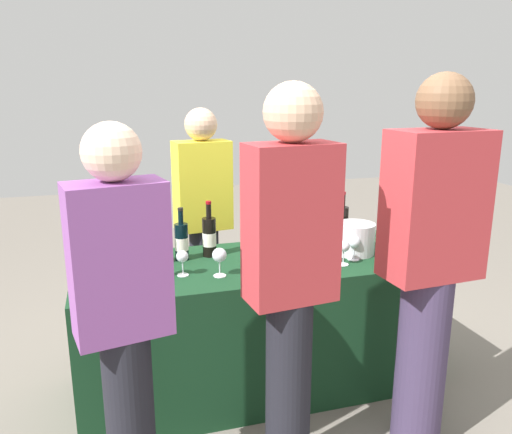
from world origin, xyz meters
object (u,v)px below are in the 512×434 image
wine_glass_5 (354,243)px  guest_1 (290,274)px  wine_bottle_4 (321,229)px  wine_glass_4 (344,247)px  ice_bucket (355,238)px  wine_glass_0 (165,259)px  wine_glass_1 (182,258)px  guest_2 (430,258)px  wine_bottle_0 (154,244)px  wine_bottle_3 (290,230)px  wine_bottle_2 (209,236)px  server_pouring (203,216)px  wine_bottle_1 (182,241)px  wine_glass_2 (219,256)px  wine_bottle_5 (342,225)px  wine_glass_3 (324,246)px  guest_0 (123,312)px

wine_glass_5 → guest_1: size_ratio=0.08×
wine_bottle_4 → wine_glass_4: (0.01, -0.29, -0.02)m
wine_bottle_4 → ice_bucket: size_ratio=1.44×
wine_glass_0 → wine_glass_1: size_ratio=1.04×
guest_2 → wine_glass_4: bearing=104.3°
wine_glass_5 → ice_bucket: 0.11m
wine_glass_0 → guest_2: (1.10, -0.60, 0.10)m
wine_bottle_0 → guest_2: bearing=-35.5°
wine_bottle_4 → wine_glass_5: wine_bottle_4 is taller
wine_bottle_3 → ice_bucket: 0.37m
wine_bottle_0 → wine_glass_1: wine_bottle_0 is taller
wine_bottle_4 → wine_bottle_2: bearing=174.6°
wine_glass_1 → server_pouring: server_pouring is taller
wine_bottle_1 → wine_bottle_4: (0.81, -0.04, 0.01)m
wine_bottle_2 → guest_2: guest_2 is taller
wine_glass_0 → wine_glass_1: (0.09, -0.00, -0.00)m
wine_glass_4 → guest_2: guest_2 is taller
wine_bottle_1 → wine_glass_4: size_ratio=2.16×
ice_bucket → wine_bottle_1: bearing=170.1°
wine_glass_4 → wine_bottle_1: bearing=158.1°
wine_glass_1 → wine_glass_2: 0.19m
wine_glass_1 → wine_bottle_5: bearing=13.9°
wine_glass_0 → guest_1: 0.77m
wine_bottle_5 → wine_glass_5: (-0.05, -0.27, -0.02)m
wine_glass_4 → ice_bucket: (0.15, 0.16, -0.01)m
wine_bottle_2 → wine_glass_3: bearing=-29.5°
wine_bottle_1 → guest_1: (0.32, -0.86, 0.09)m
wine_glass_1 → guest_0: guest_0 is taller
wine_bottle_4 → wine_glass_2: wine_bottle_4 is taller
wine_bottle_3 → guest_0: (-0.98, -0.85, -0.01)m
ice_bucket → wine_bottle_2: bearing=166.8°
ice_bucket → server_pouring: (-0.74, 0.71, 0.01)m
guest_2 → wine_bottle_5: bearing=87.6°
wine_bottle_4 → wine_glass_5: (0.10, -0.23, -0.02)m
wine_bottle_1 → wine_glass_5: (0.91, -0.27, -0.01)m
wine_glass_0 → wine_glass_5: (1.03, -0.02, -0.00)m
wine_bottle_2 → guest_2: 1.20m
wine_glass_1 → guest_0: (-0.31, -0.61, 0.01)m
wine_bottle_2 → wine_bottle_4: (0.65, -0.06, 0.01)m
wine_glass_5 → wine_bottle_5: bearing=78.7°
wine_glass_2 → ice_bucket: ice_bucket is taller
server_pouring → guest_0: bearing=60.9°
wine_bottle_3 → wine_bottle_1: bearing=179.9°
ice_bucket → wine_glass_2: bearing=-170.5°
wine_bottle_5 → guest_1: (-0.65, -0.87, 0.07)m
wine_glass_0 → wine_bottle_4: bearing=12.3°
wine_bottle_2 → wine_glass_1: bearing=-125.7°
wine_bottle_4 → wine_bottle_5: bearing=15.4°
wine_glass_1 → wine_glass_4: wine_glass_4 is taller
wine_bottle_3 → wine_glass_3: size_ratio=2.29×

